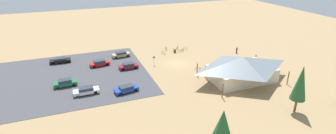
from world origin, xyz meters
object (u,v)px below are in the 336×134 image
at_px(bicycle_purple_lone_west, 166,49).
at_px(car_green_front_row, 65,83).
at_px(car_blue_end_stall, 126,89).
at_px(car_white_near_entry, 86,91).
at_px(car_maroon_mid_lot, 128,66).
at_px(bike_pavilion, 242,67).
at_px(bicycle_green_mid_cluster, 177,48).
at_px(car_red_second_row, 100,63).
at_px(lot_sign, 154,59).
at_px(bicycle_red_edge_north, 181,51).
at_px(bicycle_orange_front_row, 163,53).
at_px(car_tan_aisle_side, 121,54).
at_px(trash_bin, 175,51).
at_px(visitor_crossing_yard, 237,50).
at_px(pine_far_west, 301,83).
at_px(bicycle_yellow_yard_right, 184,49).
at_px(car_black_by_curb, 60,60).
at_px(pine_far_east, 222,130).
at_px(bicycle_white_lone_east, 173,50).
at_px(visitor_by_pavilion, 250,61).
at_px(bicycle_teal_by_bin, 199,69).

distance_m(bicycle_purple_lone_west, car_green_front_row, 29.13).
xyz_separation_m(car_blue_end_stall, car_white_near_entry, (7.11, -1.88, 0.04)).
bearing_deg(car_maroon_mid_lot, bike_pavilion, 145.59).
height_order(bicycle_green_mid_cluster, car_red_second_row, car_red_second_row).
distance_m(lot_sign, bicycle_red_edge_north, 11.11).
relative_size(bicycle_orange_front_row, car_tan_aisle_side, 0.34).
bearing_deg(lot_sign, trash_bin, -141.93).
bearing_deg(bicycle_orange_front_row, car_red_second_row, 7.17).
xyz_separation_m(car_blue_end_stall, visitor_crossing_yard, (-31.77, -10.71, 0.21)).
distance_m(pine_far_west, bicycle_yellow_yard_right, 34.87).
bearing_deg(bicycle_green_mid_cluster, lot_sign, 42.03).
bearing_deg(car_blue_end_stall, bicycle_red_edge_north, -137.82).
height_order(lot_sign, bicycle_green_mid_cluster, lot_sign).
bearing_deg(car_blue_end_stall, car_red_second_row, -78.37).
height_order(lot_sign, visitor_crossing_yard, lot_sign).
bearing_deg(car_maroon_mid_lot, bicycle_yellow_yard_right, -157.71).
height_order(bicycle_green_mid_cluster, car_black_by_curb, car_black_by_curb).
bearing_deg(car_red_second_row, bicycle_red_edge_north, -174.81).
distance_m(bicycle_orange_front_row, car_maroon_mid_lot, 12.14).
height_order(bike_pavilion, bicycle_red_edge_north, bike_pavilion).
bearing_deg(lot_sign, pine_far_east, 86.49).
height_order(bicycle_purple_lone_west, bicycle_white_lone_east, bicycle_purple_lone_west).
relative_size(bicycle_yellow_yard_right, visitor_by_pavilion, 0.96).
height_order(bike_pavilion, car_tan_aisle_side, bike_pavilion).
relative_size(bicycle_purple_lone_west, car_green_front_row, 0.32).
height_order(car_maroon_mid_lot, car_white_near_entry, car_maroon_mid_lot).
xyz_separation_m(car_tan_aisle_side, car_green_front_row, (13.42, 12.06, 0.02)).
xyz_separation_m(bicycle_red_edge_north, car_tan_aisle_side, (15.59, -2.01, 0.37)).
xyz_separation_m(car_tan_aisle_side, visitor_by_pavilion, (-27.08, 15.99, 0.22)).
xyz_separation_m(bicycle_purple_lone_west, bicycle_teal_by_bin, (-1.90, 15.58, -0.04)).
relative_size(bicycle_red_edge_north, car_black_by_curb, 0.35).
distance_m(bike_pavilion, bicycle_teal_by_bin, 9.77).
bearing_deg(lot_sign, bicycle_red_edge_north, -148.26).
distance_m(pine_far_west, car_blue_end_stall, 29.71).
bearing_deg(car_red_second_row, bicycle_green_mid_cluster, -167.50).
xyz_separation_m(car_green_front_row, visitor_crossing_yard, (-42.41, -4.11, 0.14)).
xyz_separation_m(bicycle_white_lone_east, car_white_near_entry, (23.71, 15.83, 0.36)).
xyz_separation_m(pine_far_east, bicycle_teal_by_bin, (-10.30, -25.86, -4.22)).
bearing_deg(pine_far_west, bicycle_orange_front_row, -71.96).
xyz_separation_m(bike_pavilion, visitor_crossing_yard, (-8.60, -13.92, -1.95)).
distance_m(bicycle_purple_lone_west, car_black_by_curb, 26.93).
bearing_deg(car_black_by_curb, car_tan_aisle_side, 174.70).
relative_size(pine_far_west, bicycle_yellow_yard_right, 4.71).
bearing_deg(car_black_by_curb, car_red_second_row, 148.25).
distance_m(trash_bin, lot_sign, 10.01).
bearing_deg(bicycle_purple_lone_west, car_green_front_row, 26.81).
relative_size(pine_far_east, car_white_near_entry, 1.57).
height_order(bike_pavilion, car_black_by_curb, bike_pavilion).
bearing_deg(trash_bin, bicycle_purple_lone_west, -62.30).
relative_size(bicycle_teal_by_bin, car_maroon_mid_lot, 0.37).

